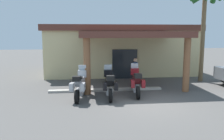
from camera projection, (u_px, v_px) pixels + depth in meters
name	position (u px, v px, depth m)	size (l,w,h in m)	color
ground_plane	(150.00, 104.00, 11.20)	(80.00, 80.00, 0.00)	#514F4C
motel_building	(119.00, 48.00, 20.29)	(11.95, 11.54, 3.86)	beige
motorcycle_silver	(80.00, 85.00, 11.94)	(0.87, 2.20, 1.61)	black
motorcycle_black	(109.00, 85.00, 12.12)	(0.72, 2.21, 1.61)	black
motorcycle_maroon	(136.00, 82.00, 12.67)	(0.75, 2.21, 1.61)	black
pedestrian	(135.00, 70.00, 14.64)	(0.32, 0.52, 1.76)	black
palm_tree_near_portico	(204.00, 11.00, 15.88)	(2.10, 2.11, 6.32)	brown
curb_strip	(106.00, 90.00, 13.79)	(6.40, 0.36, 0.12)	#ADA89E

